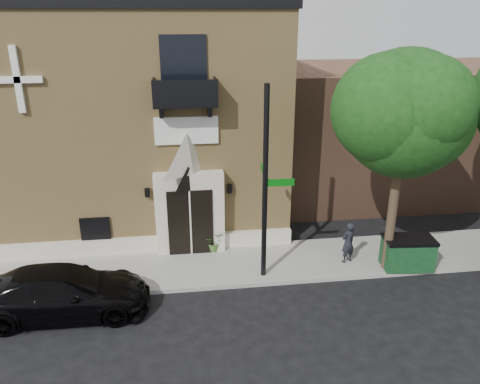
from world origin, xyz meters
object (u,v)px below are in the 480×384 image
object	(u,v)px
fire_hydrant	(406,259)
pedestrian_near	(348,243)
dumpster	(408,252)
street_sign	(266,185)
black_sedan	(63,292)

from	to	relation	value
fire_hydrant	pedestrian_near	xyz separation A→B (m)	(-1.88, 0.86, 0.36)
dumpster	street_sign	bearing A→B (deg)	-176.77
black_sedan	street_sign	bearing A→B (deg)	-79.56
dumpster	pedestrian_near	bearing A→B (deg)	167.01
fire_hydrant	dumpster	xyz separation A→B (m)	(0.15, 0.19, 0.16)
dumpster	pedestrian_near	xyz separation A→B (m)	(-2.03, 0.67, 0.20)
street_sign	fire_hydrant	distance (m)	5.91
street_sign	pedestrian_near	distance (m)	4.17
pedestrian_near	black_sedan	bearing A→B (deg)	-12.65
black_sedan	dumpster	xyz separation A→B (m)	(11.85, 1.06, -0.03)
pedestrian_near	dumpster	bearing A→B (deg)	139.15
fire_hydrant	dumpster	size ratio (longest dim) A/B	0.47
pedestrian_near	fire_hydrant	bearing A→B (deg)	132.86
black_sedan	street_sign	world-z (taller)	street_sign
black_sedan	fire_hydrant	size ratio (longest dim) A/B	6.03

